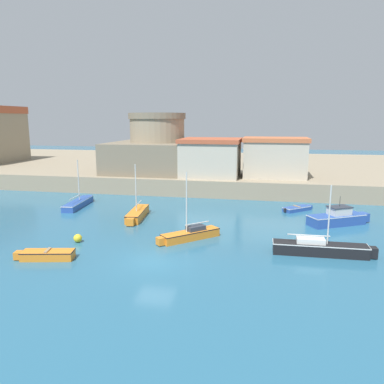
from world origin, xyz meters
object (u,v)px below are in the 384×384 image
(dinghy_blue_5, at_px, (297,208))
(harbor_shed_mid_row, at_px, (211,157))
(sailboat_blue_1, at_px, (79,203))
(sailboat_black_6, at_px, (321,248))
(sailboat_orange_4, at_px, (190,234))
(mooring_buoy, at_px, (78,238))
(sailboat_orange_3, at_px, (137,214))
(motorboat_blue_7, at_px, (338,218))
(dinghy_orange_2, at_px, (46,255))
(fortress, at_px, (158,151))
(harbor_shed_near_wharf, at_px, (275,157))

(dinghy_blue_5, height_order, harbor_shed_mid_row, harbor_shed_mid_row)
(sailboat_blue_1, bearing_deg, sailboat_black_6, -23.49)
(sailboat_orange_4, distance_m, mooring_buoy, 8.59)
(sailboat_blue_1, distance_m, sailboat_orange_3, 8.54)
(harbor_shed_mid_row, bearing_deg, motorboat_blue_7, -43.93)
(dinghy_orange_2, height_order, dinghy_blue_5, dinghy_orange_2)
(motorboat_blue_7, xyz_separation_m, fortress, (-21.45, 16.14, 4.33))
(sailboat_orange_4, height_order, harbor_shed_near_wharf, harbor_shed_near_wharf)
(fortress, bearing_deg, sailboat_orange_3, -79.93)
(sailboat_orange_3, height_order, motorboat_blue_7, sailboat_orange_3)
(sailboat_blue_1, distance_m, sailboat_orange_4, 16.57)
(dinghy_blue_5, bearing_deg, harbor_shed_mid_row, 140.93)
(sailboat_blue_1, relative_size, fortress, 0.51)
(dinghy_orange_2, bearing_deg, motorboat_blue_7, 31.79)
(dinghy_orange_2, distance_m, harbor_shed_near_wharf, 30.96)
(sailboat_orange_3, bearing_deg, harbor_shed_mid_row, 71.24)
(dinghy_blue_5, distance_m, mooring_buoy, 22.01)
(sailboat_blue_1, relative_size, motorboat_blue_7, 1.12)
(harbor_shed_near_wharf, bearing_deg, sailboat_black_6, -82.51)
(motorboat_blue_7, relative_size, fortress, 0.46)
(dinghy_orange_2, bearing_deg, fortress, 91.51)
(dinghy_orange_2, xyz_separation_m, fortress, (-0.76, 28.96, 4.62))
(dinghy_blue_5, relative_size, harbor_shed_near_wharf, 0.40)
(harbor_shed_near_wharf, bearing_deg, sailboat_orange_4, -107.90)
(dinghy_orange_2, height_order, harbor_shed_near_wharf, harbor_shed_near_wharf)
(dinghy_orange_2, height_order, sailboat_orange_4, sailboat_orange_4)
(dinghy_orange_2, relative_size, sailboat_black_6, 0.58)
(motorboat_blue_7, xyz_separation_m, harbor_shed_near_wharf, (-5.45, 13.79, 3.96))
(harbor_shed_mid_row, bearing_deg, mooring_buoy, -107.37)
(sailboat_orange_4, bearing_deg, dinghy_orange_2, -144.87)
(motorboat_blue_7, bearing_deg, sailboat_orange_3, -175.57)
(sailboat_orange_3, distance_m, motorboat_blue_7, 18.39)
(dinghy_blue_5, relative_size, motorboat_blue_7, 0.55)
(sailboat_black_6, bearing_deg, fortress, 127.71)
(sailboat_orange_3, distance_m, harbor_shed_near_wharf, 20.36)
(dinghy_blue_5, xyz_separation_m, harbor_shed_near_wharf, (-2.28, 9.18, 4.33))
(sailboat_orange_4, bearing_deg, sailboat_orange_3, 139.34)
(sailboat_orange_3, xyz_separation_m, fortress, (-3.12, 17.56, 4.52))
(harbor_shed_mid_row, bearing_deg, fortress, 158.31)
(sailboat_orange_4, xyz_separation_m, dinghy_blue_5, (8.93, 11.38, -0.19))
(motorboat_blue_7, relative_size, harbor_shed_near_wharf, 0.72)
(mooring_buoy, bearing_deg, motorboat_blue_7, 24.17)
(dinghy_orange_2, height_order, sailboat_black_6, sailboat_black_6)
(dinghy_orange_2, xyz_separation_m, harbor_shed_near_wharf, (15.24, 26.62, 4.25))
(dinghy_orange_2, distance_m, sailboat_orange_4, 10.51)
(sailboat_blue_1, xyz_separation_m, harbor_shed_near_wharf, (20.73, 11.84, 4.20))
(harbor_shed_near_wharf, xyz_separation_m, harbor_shed_mid_row, (-8.00, -0.84, -0.07))
(dinghy_blue_5, bearing_deg, sailboat_black_6, -87.23)
(harbor_shed_near_wharf, height_order, harbor_shed_mid_row, harbor_shed_near_wharf)
(dinghy_blue_5, bearing_deg, harbor_shed_near_wharf, 103.96)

